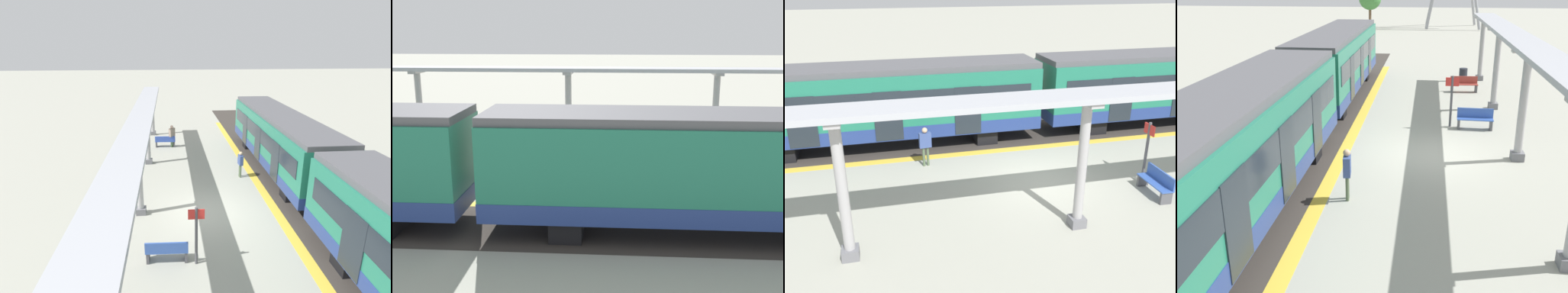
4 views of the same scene
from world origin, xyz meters
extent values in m
plane|color=#9E9E90|center=(0.00, 0.00, 0.00)|extent=(176.00, 176.00, 0.00)
cube|color=gold|center=(-3.21, 0.00, 0.00)|extent=(0.44, 34.50, 0.01)
cube|color=#38332D|center=(-5.03, 0.00, 0.00)|extent=(3.20, 46.50, 0.01)
cube|color=#1F7358|center=(-5.03, -5.06, 1.94)|extent=(2.60, 12.88, 2.60)
cube|color=navy|center=(-5.03, -5.06, 0.92)|extent=(2.63, 12.90, 0.55)
cube|color=#515156|center=(-5.03, -5.06, 3.36)|extent=(2.39, 12.88, 0.24)
cube|color=#1E262D|center=(-3.72, -5.06, 2.25)|extent=(0.03, 11.85, 0.84)
cube|color=#1E262D|center=(-3.71, -8.28, 1.69)|extent=(0.04, 1.10, 2.00)
cube|color=#1E262D|center=(-3.71, -5.06, 1.69)|extent=(0.04, 1.10, 2.00)
cube|color=#1E262D|center=(-3.71, -1.84, 1.69)|extent=(0.04, 1.10, 2.00)
cube|color=black|center=(-5.03, -0.94, 0.32)|extent=(2.21, 0.90, 0.64)
cube|color=black|center=(-5.03, -9.18, 0.32)|extent=(2.21, 0.90, 0.64)
cube|color=#1F7358|center=(-5.03, 8.42, 1.94)|extent=(2.60, 12.88, 2.60)
cube|color=navy|center=(-5.03, 8.42, 0.92)|extent=(2.63, 12.90, 0.55)
cube|color=#515156|center=(-5.03, 8.42, 3.36)|extent=(2.39, 12.88, 0.24)
cube|color=#1E262D|center=(-3.71, 5.20, 1.69)|extent=(0.04, 1.10, 2.00)
cube|color=black|center=(-5.03, 4.30, 0.32)|extent=(2.21, 0.90, 0.64)
cube|color=slate|center=(2.98, -6.48, 0.15)|extent=(0.44, 0.44, 0.30)
cylinder|color=#A09EA0|center=(2.98, -6.48, 2.02)|extent=(0.28, 0.28, 3.45)
cube|color=#A09EA0|center=(2.98, -6.48, 3.81)|extent=(1.10, 0.36, 0.12)
cube|color=slate|center=(2.98, -0.08, 0.15)|extent=(0.44, 0.44, 0.30)
cylinder|color=#A09EA0|center=(2.98, -0.08, 2.02)|extent=(0.28, 0.28, 3.45)
cube|color=#A09EA0|center=(2.98, -0.08, 3.81)|extent=(1.10, 0.36, 0.12)
cube|color=#A8AAB2|center=(2.98, 0.00, 3.95)|extent=(1.20, 27.49, 0.16)
cube|color=#3255A8|center=(1.81, 3.30, 0.44)|extent=(1.51, 0.49, 0.04)
cube|color=#3255A8|center=(1.81, 3.49, 0.66)|extent=(1.50, 0.11, 0.40)
cube|color=#4C4C51|center=(2.48, 3.27, 0.21)|extent=(0.11, 0.40, 0.42)
cube|color=#4C4C51|center=(1.14, 3.32, 0.21)|extent=(0.11, 0.40, 0.42)
cylinder|color=#4C4C51|center=(0.79, 3.54, 1.10)|extent=(0.10, 0.10, 2.20)
cube|color=red|center=(0.79, 3.54, 1.95)|extent=(0.56, 0.04, 0.36)
cylinder|color=#516446|center=(-2.42, -3.73, 0.38)|extent=(0.10, 0.10, 0.77)
cylinder|color=#516446|center=(-2.41, -3.88, 0.38)|extent=(0.10, 0.10, 0.77)
cube|color=#3A4F8B|center=(-2.42, -3.81, 1.06)|extent=(0.25, 0.47, 0.58)
sphere|color=tan|center=(-2.42, -3.81, 1.45)|extent=(0.21, 0.21, 0.21)
camera|label=1|loc=(1.61, 12.72, 7.31)|focal=28.78mm
camera|label=2|loc=(-18.13, -2.38, 5.72)|focal=44.63mm
camera|label=3|loc=(12.97, -5.51, 6.90)|focal=39.88mm
camera|label=4|loc=(-0.29, -15.47, 6.02)|focal=41.93mm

